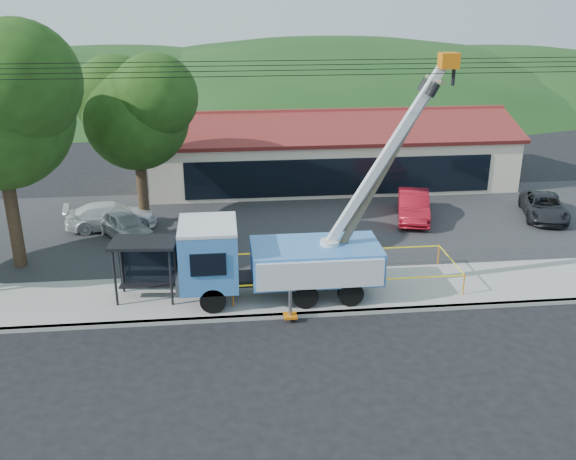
{
  "coord_description": "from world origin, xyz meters",
  "views": [
    {
      "loc": [
        -2.86,
        -19.48,
        11.9
      ],
      "look_at": [
        -0.24,
        5.0,
        2.46
      ],
      "focal_mm": 40.0,
      "sensor_mm": 36.0,
      "label": 1
    }
  ],
  "objects_px": {
    "leaning_pole": "(383,170)",
    "car_dark": "(542,219)",
    "car_white": "(113,229)",
    "utility_truck": "(274,256)",
    "car_red": "(412,221)",
    "bus_shelter": "(145,255)",
    "car_silver": "(126,239)"
  },
  "relations": [
    {
      "from": "car_dark",
      "to": "utility_truck",
      "type": "bearing_deg",
      "value": -136.42
    },
    {
      "from": "utility_truck",
      "to": "car_dark",
      "type": "height_order",
      "value": "utility_truck"
    },
    {
      "from": "leaning_pole",
      "to": "car_white",
      "type": "relative_size",
      "value": 2.03
    },
    {
      "from": "utility_truck",
      "to": "leaning_pole",
      "type": "bearing_deg",
      "value": 2.06
    },
    {
      "from": "car_white",
      "to": "car_dark",
      "type": "xyz_separation_m",
      "value": [
        22.98,
        -0.9,
        0.0
      ]
    },
    {
      "from": "car_silver",
      "to": "car_white",
      "type": "relative_size",
      "value": 0.85
    },
    {
      "from": "bus_shelter",
      "to": "car_dark",
      "type": "height_order",
      "value": "bus_shelter"
    },
    {
      "from": "utility_truck",
      "to": "car_silver",
      "type": "relative_size",
      "value": 2.67
    },
    {
      "from": "car_silver",
      "to": "car_white",
      "type": "bearing_deg",
      "value": 87.11
    },
    {
      "from": "utility_truck",
      "to": "leaning_pole",
      "type": "xyz_separation_m",
      "value": [
        4.27,
        0.15,
        3.35
      ]
    },
    {
      "from": "car_red",
      "to": "car_dark",
      "type": "height_order",
      "value": "car_red"
    },
    {
      "from": "leaning_pole",
      "to": "bus_shelter",
      "type": "distance_m",
      "value": 9.88
    },
    {
      "from": "utility_truck",
      "to": "car_white",
      "type": "xyz_separation_m",
      "value": [
        -7.69,
        8.74,
        -1.87
      ]
    },
    {
      "from": "utility_truck",
      "to": "car_red",
      "type": "relative_size",
      "value": 2.33
    },
    {
      "from": "car_silver",
      "to": "car_red",
      "type": "relative_size",
      "value": 0.87
    },
    {
      "from": "utility_truck",
      "to": "car_red",
      "type": "bearing_deg",
      "value": 45.56
    },
    {
      "from": "utility_truck",
      "to": "car_silver",
      "type": "distance_m",
      "value": 10.17
    },
    {
      "from": "leaning_pole",
      "to": "car_dark",
      "type": "relative_size",
      "value": 2.09
    },
    {
      "from": "utility_truck",
      "to": "bus_shelter",
      "type": "xyz_separation_m",
      "value": [
        -5.05,
        0.48,
        0.08
      ]
    },
    {
      "from": "bus_shelter",
      "to": "car_red",
      "type": "relative_size",
      "value": 0.59
    },
    {
      "from": "car_white",
      "to": "car_dark",
      "type": "distance_m",
      "value": 23.0
    },
    {
      "from": "bus_shelter",
      "to": "car_dark",
      "type": "relative_size",
      "value": 0.6
    },
    {
      "from": "car_silver",
      "to": "car_white",
      "type": "distance_m",
      "value": 1.68
    },
    {
      "from": "car_silver",
      "to": "car_dark",
      "type": "xyz_separation_m",
      "value": [
        22.13,
        0.55,
        0.0
      ]
    },
    {
      "from": "bus_shelter",
      "to": "car_white",
      "type": "height_order",
      "value": "bus_shelter"
    },
    {
      "from": "car_silver",
      "to": "car_red",
      "type": "height_order",
      "value": "car_red"
    },
    {
      "from": "car_red",
      "to": "car_white",
      "type": "bearing_deg",
      "value": -167.02
    },
    {
      "from": "bus_shelter",
      "to": "car_white",
      "type": "distance_m",
      "value": 8.89
    },
    {
      "from": "utility_truck",
      "to": "leaning_pole",
      "type": "height_order",
      "value": "utility_truck"
    },
    {
      "from": "utility_truck",
      "to": "car_red",
      "type": "xyz_separation_m",
      "value": [
        8.21,
        8.38,
        -1.87
      ]
    },
    {
      "from": "leaning_pole",
      "to": "car_silver",
      "type": "bearing_deg",
      "value": 147.27
    },
    {
      "from": "bus_shelter",
      "to": "car_red",
      "type": "height_order",
      "value": "bus_shelter"
    }
  ]
}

